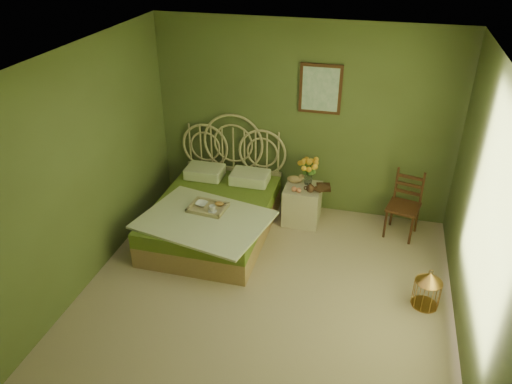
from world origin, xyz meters
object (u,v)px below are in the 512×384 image
(nightstand, at_px, (303,198))
(birdcage, at_px, (427,290))
(chair, at_px, (404,200))
(bed, at_px, (214,213))

(nightstand, distance_m, birdcage, 2.08)
(chair, bearing_deg, birdcage, -65.44)
(birdcage, bearing_deg, chair, 101.14)
(bed, distance_m, nightstand, 1.21)
(bed, bearing_deg, birdcage, -16.48)
(nightstand, relative_size, birdcage, 2.23)
(nightstand, relative_size, chair, 1.10)
(birdcage, bearing_deg, nightstand, 139.45)
(chair, height_order, birdcage, chair)
(nightstand, distance_m, chair, 1.31)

